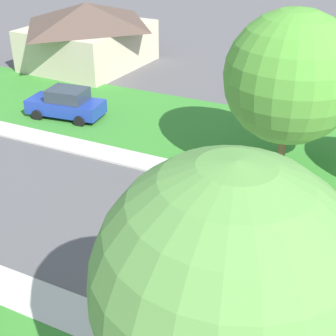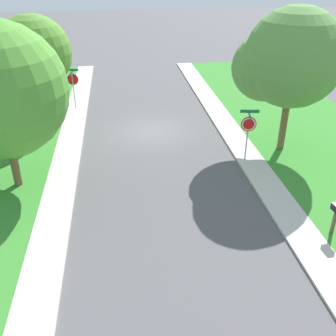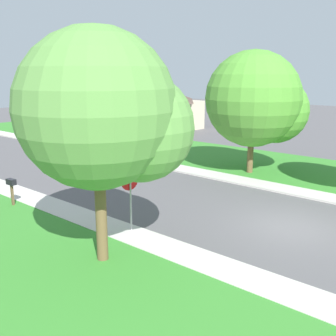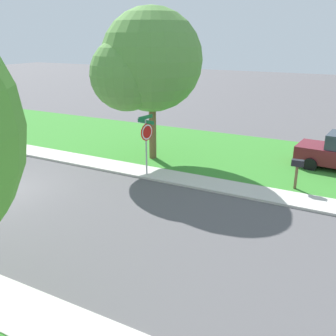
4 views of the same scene
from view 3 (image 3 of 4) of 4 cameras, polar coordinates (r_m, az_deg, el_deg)
name	(u,v)px [view 3 (image 3 of 4)]	position (r m, az deg, el deg)	size (l,w,h in m)	color
ground_plane	(289,227)	(16.62, 17.06, -8.15)	(120.00, 120.00, 0.00)	#565456
sidewalk_east	(149,162)	(26.78, -2.73, 0.80)	(1.40, 56.00, 0.10)	beige
lawn_east	(191,152)	(30.31, 3.34, 2.29)	(8.00, 56.00, 0.08)	#38842D
sidewalk_west	(21,194)	(21.15, -20.41, -3.57)	(1.40, 56.00, 0.10)	beige
stop_sign_far_corner	(130,185)	(14.92, -5.49, -2.42)	(0.91, 0.91, 2.77)	#9E9EA3
car_black_behind_trees	(47,120)	(45.30, -17.06, 6.57)	(2.43, 4.49, 1.76)	black
car_blue_driveway_right	(120,136)	(32.80, -6.94, 4.57)	(2.41, 4.48, 1.76)	#1E389E
tree_corner_large	(259,102)	(24.06, 12.94, 9.25)	(6.01, 5.59, 7.27)	brown
tree_sidewalk_far	(108,114)	(12.14, -8.61, 7.65)	(5.22, 4.86, 7.36)	brown
house_right_setback	(153,107)	(42.38, -2.13, 8.75)	(9.36, 8.22, 4.60)	beige
mailbox	(11,185)	(19.26, -21.59, -2.35)	(0.28, 0.50, 1.31)	brown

